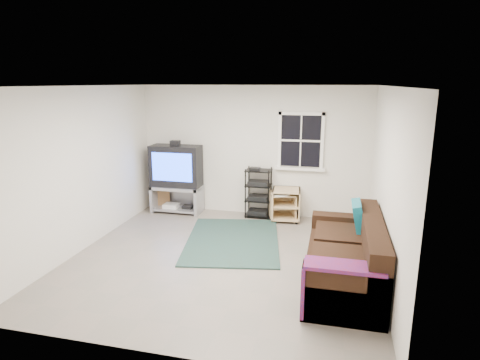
% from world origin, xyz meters
% --- Properties ---
extents(room, '(4.60, 4.62, 4.60)m').
position_xyz_m(room, '(0.95, 2.27, 1.48)').
color(room, slate).
rests_on(room, ground).
extents(tv_unit, '(1.02, 0.51, 1.51)m').
position_xyz_m(tv_unit, '(-1.55, 2.02, 0.83)').
color(tv_unit, '#93939B').
rests_on(tv_unit, ground).
extents(av_rack, '(0.50, 0.36, 1.00)m').
position_xyz_m(av_rack, '(0.16, 2.10, 0.44)').
color(av_rack, black).
rests_on(av_rack, ground).
extents(side_table_left, '(0.58, 0.58, 0.63)m').
position_xyz_m(side_table_left, '(0.73, 2.06, 0.33)').
color(side_table_left, '#D5B283').
rests_on(side_table_left, ground).
extents(side_table_right, '(0.61, 0.61, 0.57)m').
position_xyz_m(side_table_right, '(0.64, 2.06, 0.32)').
color(side_table_right, '#D5B283').
rests_on(side_table_right, ground).
extents(sofa, '(0.96, 2.16, 0.99)m').
position_xyz_m(sofa, '(1.84, -0.35, 0.35)').
color(sofa, black).
rests_on(sofa, ground).
extents(shag_rug, '(1.89, 2.36, 0.03)m').
position_xyz_m(shag_rug, '(-0.02, 0.72, 0.01)').
color(shag_rug, '#312216').
rests_on(shag_rug, ground).
extents(paper_bag, '(0.34, 0.28, 0.41)m').
position_xyz_m(paper_bag, '(-1.94, 2.16, 0.21)').
color(paper_bag, olive).
rests_on(paper_bag, ground).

